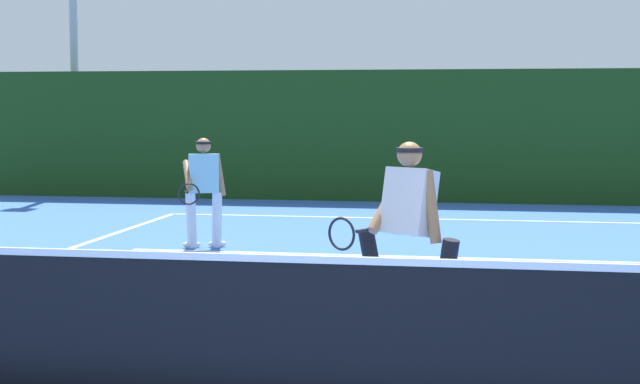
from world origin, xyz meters
The scene contains 8 objects.
court_line_baseline_far centered at (0.00, 10.96, 0.00)m, with size 9.58×0.10×0.01m, color white.
court_line_service centered at (0.00, 6.60, 0.00)m, with size 7.81×0.10×0.01m, color white.
court_line_centre centered at (0.00, 3.20, 0.00)m, with size 0.10×6.40×0.01m, color white.
tennis_net centered at (0.00, 0.00, 0.51)m, with size 10.50×0.09×1.09m.
player_near centered at (0.22, 2.42, 0.92)m, with size 1.17×0.82×1.67m.
player_far centered at (-3.01, 6.94, 0.83)m, with size 0.65×0.90×1.52m.
tennis_ball centered at (-1.29, 3.70, 0.03)m, with size 0.07×0.07×0.07m, color #D1E033.
back_fence_windscreen centered at (0.00, 13.96, 1.34)m, with size 20.74×0.12×2.67m, color #193A13.
Camera 1 is at (1.02, -6.45, 1.99)m, focal length 56.75 mm.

